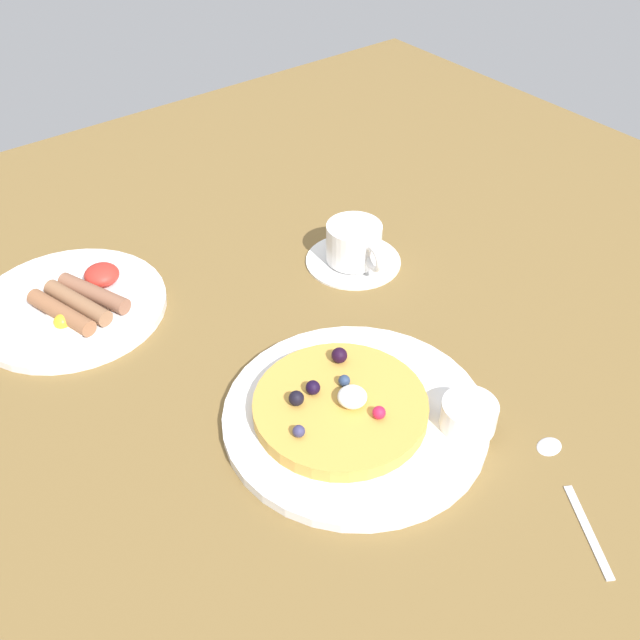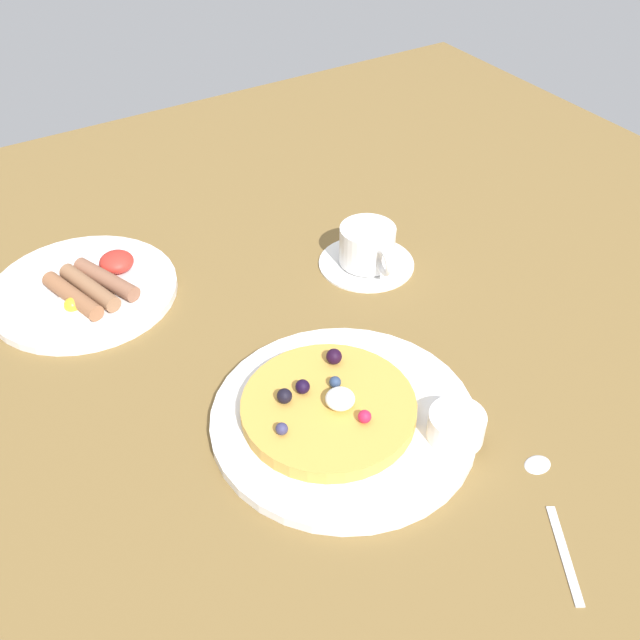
{
  "view_description": "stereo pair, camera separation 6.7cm",
  "coord_description": "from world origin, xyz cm",
  "px_view_note": "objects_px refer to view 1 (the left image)",
  "views": [
    {
      "loc": [
        -36.59,
        -52.03,
        57.95
      ],
      "look_at": [
        2.75,
        -1.06,
        4.0
      ],
      "focal_mm": 41.87,
      "sensor_mm": 36.0,
      "label": 1
    },
    {
      "loc": [
        -31.08,
        -55.84,
        57.95
      ],
      "look_at": [
        2.75,
        -1.06,
        4.0
      ],
      "focal_mm": 41.87,
      "sensor_mm": 36.0,
      "label": 2
    }
  ],
  "objects_px": {
    "coffee_cup": "(355,242)",
    "teaspoon": "(564,476)",
    "pancake_plate": "(355,416)",
    "coffee_saucer": "(353,260)",
    "syrup_ramekin": "(469,415)",
    "breakfast_plate": "(70,306)"
  },
  "relations": [
    {
      "from": "coffee_cup",
      "to": "teaspoon",
      "type": "relative_size",
      "value": 0.71
    },
    {
      "from": "pancake_plate",
      "to": "coffee_cup",
      "type": "xyz_separation_m",
      "value": [
        0.18,
        0.22,
        0.03
      ]
    },
    {
      "from": "teaspoon",
      "to": "coffee_saucer",
      "type": "bearing_deg",
      "value": 80.41
    },
    {
      "from": "coffee_saucer",
      "to": "coffee_cup",
      "type": "bearing_deg",
      "value": -98.56
    },
    {
      "from": "pancake_plate",
      "to": "syrup_ramekin",
      "type": "bearing_deg",
      "value": -46.29
    },
    {
      "from": "breakfast_plate",
      "to": "teaspoon",
      "type": "bearing_deg",
      "value": -63.04
    },
    {
      "from": "coffee_cup",
      "to": "pancake_plate",
      "type": "bearing_deg",
      "value": -129.38
    },
    {
      "from": "coffee_saucer",
      "to": "coffee_cup",
      "type": "distance_m",
      "value": 0.03
    },
    {
      "from": "syrup_ramekin",
      "to": "teaspoon",
      "type": "distance_m",
      "value": 0.11
    },
    {
      "from": "breakfast_plate",
      "to": "coffee_saucer",
      "type": "relative_size",
      "value": 1.84
    },
    {
      "from": "pancake_plate",
      "to": "coffee_cup",
      "type": "height_order",
      "value": "coffee_cup"
    },
    {
      "from": "syrup_ramekin",
      "to": "teaspoon",
      "type": "height_order",
      "value": "syrup_ramekin"
    },
    {
      "from": "coffee_saucer",
      "to": "teaspoon",
      "type": "distance_m",
      "value": 0.41
    },
    {
      "from": "pancake_plate",
      "to": "breakfast_plate",
      "type": "height_order",
      "value": "same"
    },
    {
      "from": "coffee_cup",
      "to": "teaspoon",
      "type": "height_order",
      "value": "coffee_cup"
    },
    {
      "from": "pancake_plate",
      "to": "coffee_cup",
      "type": "bearing_deg",
      "value": 50.62
    },
    {
      "from": "syrup_ramekin",
      "to": "coffee_cup",
      "type": "xyz_separation_m",
      "value": [
        0.1,
        0.3,
        0.01
      ]
    },
    {
      "from": "coffee_saucer",
      "to": "teaspoon",
      "type": "bearing_deg",
      "value": -99.59
    },
    {
      "from": "breakfast_plate",
      "to": "teaspoon",
      "type": "distance_m",
      "value": 0.6
    },
    {
      "from": "syrup_ramekin",
      "to": "coffee_cup",
      "type": "height_order",
      "value": "coffee_cup"
    },
    {
      "from": "coffee_cup",
      "to": "coffee_saucer",
      "type": "bearing_deg",
      "value": 81.44
    },
    {
      "from": "pancake_plate",
      "to": "coffee_saucer",
      "type": "distance_m",
      "value": 0.28
    }
  ]
}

